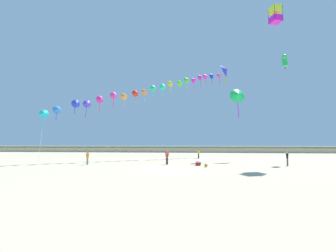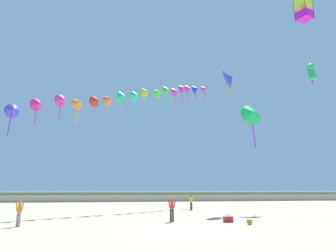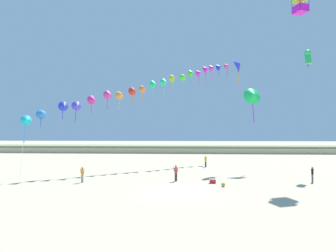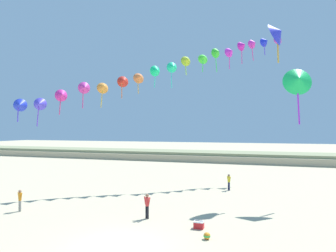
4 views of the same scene
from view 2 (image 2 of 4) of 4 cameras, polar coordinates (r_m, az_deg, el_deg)
name	(u,v)px [view 2 (image 2 of 4)]	position (r m, az deg, el deg)	size (l,w,h in m)	color
ground_plane	(194,232)	(16.04, 5.04, -19.40)	(240.00, 240.00, 0.00)	#C1B28E
dune_ridge	(139,196)	(57.67, -5.62, -13.18)	(120.00, 9.17, 1.66)	tan
person_near_left	(19,211)	(19.77, -26.48, -14.28)	(0.53, 0.21, 1.51)	gray
person_near_right	(191,201)	(31.75, 4.43, -14.11)	(0.44, 0.42, 1.53)	#282D4C
person_mid_center	(172,207)	(20.48, 0.74, -15.21)	(0.55, 0.29, 1.60)	black
kite_banner_string	(123,96)	(32.17, -8.56, 5.58)	(26.69, 22.82, 17.47)	#18BCD1
large_kite_low_lead	(311,73)	(35.30, 25.65, 9.10)	(0.93, 1.26, 2.23)	#25C456
large_kite_mid_trail	(230,78)	(34.25, 11.66, 8.87)	(2.07, 2.46, 3.76)	#3037E1
large_kite_high_solo	(252,114)	(31.58, 15.77, 2.26)	(2.40, 1.61, 4.67)	#1BCF5E
large_kite_outer_drift	(304,10)	(34.84, 24.44, 19.52)	(1.63, 1.63, 2.20)	#C617C7
beach_cooler	(228,219)	(20.68, 11.39, -16.94)	(0.58, 0.41, 0.46)	red
beach_ball	(250,222)	(19.54, 15.26, -17.16)	(0.36, 0.36, 0.36)	orange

